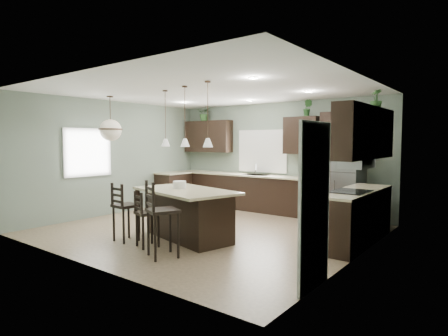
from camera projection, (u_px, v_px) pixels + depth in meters
ground at (208, 230)px, 7.62m from camera, size 6.00×6.00×0.00m
pantry_door at (315, 206)px, 4.52m from camera, size 0.04×0.82×2.04m
window_back at (262, 151)px, 9.92m from camera, size 1.35×0.02×1.00m
window_left at (88, 152)px, 8.69m from camera, size 0.02×1.10×1.00m
left_return_cabs at (173, 189)px, 10.58m from camera, size 0.60×0.90×0.90m
left_return_countertop at (174, 173)px, 10.53m from camera, size 0.66×0.96×0.04m
back_lower_cabs at (242, 192)px, 10.05m from camera, size 4.20×0.60×0.90m
back_countertop at (242, 175)px, 10.00m from camera, size 4.20×0.66×0.04m
sink_inset at (256, 175)px, 9.73m from camera, size 0.70×0.45×0.01m
faucet at (256, 169)px, 9.69m from camera, size 0.02×0.02×0.28m
back_upper_left at (208, 136)px, 10.84m from camera, size 1.55×0.34×0.90m
back_upper_right at (302, 135)px, 9.05m from camera, size 0.85×0.34×0.90m
fridge_header at (345, 122)px, 8.39m from camera, size 1.05×0.34×0.45m
right_lower_cabs at (356, 218)px, 6.65m from camera, size 0.60×2.35×0.90m
right_countertop at (356, 191)px, 6.63m from camera, size 0.66×2.35×0.04m
cooktop at (350, 191)px, 6.41m from camera, size 0.58×0.75×0.02m
wall_oven_front at (334, 218)px, 6.62m from camera, size 0.01×0.72×0.60m
right_upper_cabs at (366, 133)px, 6.46m from camera, size 0.34×2.35×0.90m
microwave at (357, 156)px, 6.30m from camera, size 0.40×0.75×0.40m
refrigerator at (341, 181)px, 8.32m from camera, size 0.90×0.74×1.85m
kitchen_island at (186, 215)px, 6.86m from camera, size 2.22×1.59×0.92m
serving_dish at (180, 185)px, 6.98m from camera, size 0.24×0.24×0.14m
bar_stool_left at (126, 212)px, 6.73m from camera, size 0.42×0.42×1.06m
bar_stool_center at (147, 219)px, 6.36m from camera, size 0.45×0.45×0.96m
bar_stool_right at (163, 219)px, 5.79m from camera, size 0.59×0.59×1.20m
pendant_left at (165, 118)px, 7.28m from camera, size 0.17×0.17×1.10m
pendant_center at (185, 117)px, 6.73m from camera, size 0.17×0.17×1.10m
pendant_right at (208, 114)px, 6.19m from camera, size 0.17×0.17×1.10m
chandelier at (110, 119)px, 8.21m from camera, size 0.52×0.52×0.99m
plant_back_left at (205, 113)px, 10.83m from camera, size 0.46×0.42×0.45m
plant_back_right at (308, 108)px, 8.88m from camera, size 0.22×0.18×0.40m
plant_right_wall at (376, 99)px, 6.97m from camera, size 0.27×0.27×0.38m
room_shell at (208, 147)px, 7.51m from camera, size 6.00×6.00×6.00m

